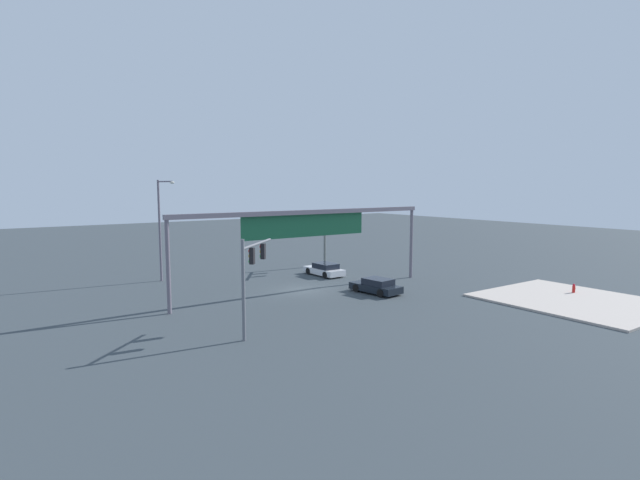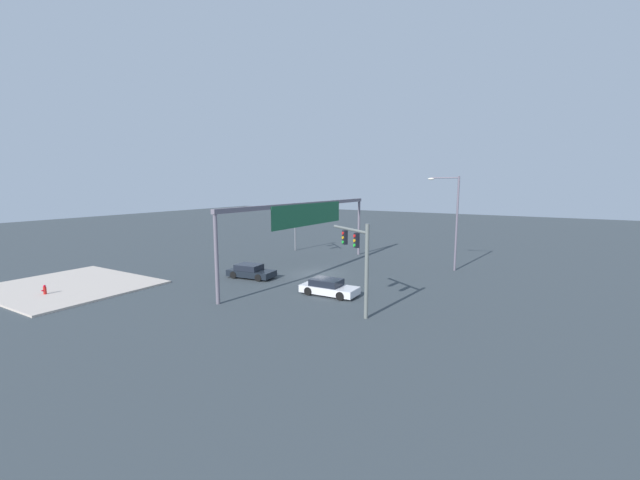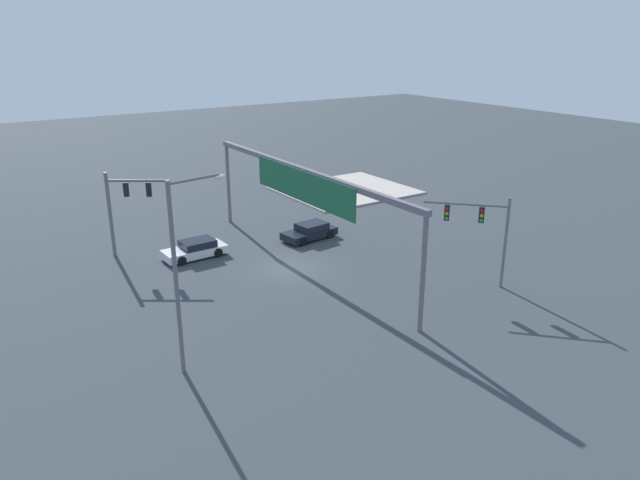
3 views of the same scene
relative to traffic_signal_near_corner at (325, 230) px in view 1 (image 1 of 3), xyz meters
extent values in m
plane|color=#373F45|center=(-8.20, -8.15, -3.95)|extent=(166.01, 166.01, 0.00)
cube|color=#BFB1A4|center=(6.16, -23.15, -3.88)|extent=(10.46, 11.94, 0.15)
cylinder|color=slate|center=(0.54, 0.81, -0.97)|extent=(0.25, 0.25, 5.97)
cylinder|color=slate|center=(-0.66, -0.98, 1.45)|extent=(2.54, 3.68, 0.19)
cube|color=black|center=(-0.17, -0.25, 0.83)|extent=(0.39, 0.41, 0.95)
cylinder|color=red|center=(-0.04, -0.34, 1.12)|extent=(0.16, 0.20, 0.20)
cylinder|color=orange|center=(-0.04, -0.34, 0.82)|extent=(0.16, 0.20, 0.20)
cylinder|color=green|center=(-0.04, -0.34, 0.52)|extent=(0.16, 0.20, 0.20)
cube|color=black|center=(-1.02, -1.53, 0.83)|extent=(0.39, 0.41, 0.95)
cylinder|color=red|center=(-0.89, -1.62, 1.12)|extent=(0.16, 0.20, 0.20)
cylinder|color=orange|center=(-0.89, -1.62, 0.82)|extent=(0.16, 0.20, 0.20)
cylinder|color=green|center=(-0.89, -1.62, 0.52)|extent=(0.16, 0.20, 0.20)
cylinder|color=slate|center=(-18.07, -17.44, -1.12)|extent=(0.20, 0.20, 5.67)
cylinder|color=slate|center=(-16.27, -15.74, 1.18)|extent=(3.70, 3.52, 0.15)
cube|color=black|center=(-16.96, -16.40, 0.58)|extent=(0.41, 0.41, 0.95)
cylinder|color=red|center=(-17.07, -16.28, 0.88)|extent=(0.19, 0.18, 0.20)
cylinder|color=orange|center=(-17.07, -16.28, 0.58)|extent=(0.19, 0.18, 0.20)
cylinder|color=green|center=(-17.07, -16.28, 0.28)|extent=(0.19, 0.18, 0.20)
cube|color=black|center=(-15.49, -15.00, 0.58)|extent=(0.41, 0.41, 0.95)
cylinder|color=red|center=(-15.60, -14.88, 0.88)|extent=(0.19, 0.18, 0.20)
cylinder|color=orange|center=(-15.60, -14.88, 0.58)|extent=(0.19, 0.18, 0.20)
cylinder|color=green|center=(-15.60, -14.88, 0.28)|extent=(0.19, 0.18, 0.20)
cylinder|color=slate|center=(-16.47, 2.48, 0.59)|extent=(0.20, 0.20, 9.08)
cylinder|color=slate|center=(-16.26, 1.22, 4.98)|extent=(0.54, 2.53, 0.12)
ellipsoid|color=silver|center=(-16.05, -0.04, 4.88)|extent=(0.39, 0.64, 0.20)
cylinder|color=slate|center=(-19.59, -9.34, -0.80)|extent=(0.28, 0.28, 6.32)
cylinder|color=slate|center=(3.18, -9.34, -0.80)|extent=(0.28, 0.28, 6.32)
cube|color=slate|center=(-8.20, -9.34, 2.54)|extent=(23.16, 0.35, 0.35)
cube|color=#1B5D3A|center=(-8.42, -9.12, 1.58)|extent=(11.40, 0.08, 2.02)
cube|color=silver|center=(-2.82, -3.75, -3.52)|extent=(2.00, 4.41, 0.55)
cube|color=black|center=(-2.81, -4.01, -2.99)|extent=(1.71, 2.31, 0.50)
cylinder|color=black|center=(-3.73, -2.43, -3.63)|extent=(0.24, 0.65, 0.64)
cylinder|color=black|center=(-2.00, -2.37, -3.63)|extent=(0.24, 0.65, 0.64)
cylinder|color=black|center=(-3.65, -5.12, -3.63)|extent=(0.24, 0.65, 0.64)
cylinder|color=black|center=(-1.91, -5.07, -3.63)|extent=(0.24, 0.65, 0.64)
cube|color=black|center=(-3.97, -12.48, -3.52)|extent=(2.37, 4.40, 0.55)
cube|color=black|center=(-3.94, -12.73, -2.99)|extent=(1.90, 2.37, 0.50)
cylinder|color=black|center=(-5.00, -11.29, -3.63)|extent=(0.30, 0.66, 0.64)
cylinder|color=black|center=(-3.26, -11.08, -3.63)|extent=(0.30, 0.66, 0.64)
cylinder|color=black|center=(-4.68, -13.88, -3.63)|extent=(0.30, 0.66, 0.64)
cylinder|color=black|center=(-2.94, -13.66, -3.63)|extent=(0.30, 0.66, 0.64)
cylinder|color=red|center=(8.50, -21.90, -3.53)|extent=(0.22, 0.22, 0.55)
sphere|color=red|center=(8.50, -21.90, -3.18)|extent=(0.18, 0.18, 0.18)
cylinder|color=red|center=(8.66, -21.90, -3.50)|extent=(0.12, 0.10, 0.10)
camera|label=1|loc=(-29.77, -41.41, 4.59)|focal=27.44mm
camera|label=2|loc=(22.34, 10.61, 4.44)|focal=22.07mm
camera|label=3|loc=(-40.12, 10.65, 11.03)|focal=33.69mm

